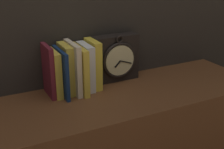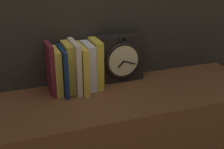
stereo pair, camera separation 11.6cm
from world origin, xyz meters
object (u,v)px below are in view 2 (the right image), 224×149
(book_slot4_cream, at_px, (75,67))
(book_slot5_yellow, at_px, (81,68))
(book_slot3_yellow, at_px, (68,67))
(book_slot7_yellow, at_px, (96,63))
(clock, at_px, (120,58))
(book_slot2_navy, at_px, (63,71))
(book_slot0_maroon, at_px, (50,69))
(book_slot1_yellow, at_px, (56,71))
(book_slot6_white, at_px, (88,66))

(book_slot4_cream, relative_size, book_slot5_yellow, 1.09)
(book_slot3_yellow, height_order, book_slot7_yellow, book_slot7_yellow)
(book_slot3_yellow, relative_size, book_slot4_cream, 0.96)
(clock, height_order, book_slot2_navy, clock)
(clock, xyz_separation_m, book_slot0_maroon, (-0.30, -0.02, 0.00))
(book_slot5_yellow, bearing_deg, clock, 12.93)
(book_slot3_yellow, distance_m, book_slot4_cream, 0.03)
(book_slot0_maroon, bearing_deg, book_slot2_navy, -21.82)
(book_slot3_yellow, height_order, book_slot5_yellow, book_slot3_yellow)
(clock, height_order, book_slot5_yellow, clock)
(book_slot0_maroon, bearing_deg, book_slot1_yellow, -8.33)
(book_slot0_maroon, distance_m, book_slot1_yellow, 0.02)
(book_slot3_yellow, xyz_separation_m, book_slot7_yellow, (0.12, 0.00, 0.00))
(book_slot3_yellow, height_order, book_slot6_white, book_slot3_yellow)
(book_slot6_white, bearing_deg, clock, 9.85)
(book_slot6_white, bearing_deg, book_slot5_yellow, -153.99)
(book_slot1_yellow, bearing_deg, book_slot3_yellow, 3.01)
(book_slot2_navy, xyz_separation_m, book_slot4_cream, (0.05, 0.00, 0.01))
(book_slot0_maroon, xyz_separation_m, book_slot7_yellow, (0.18, 0.00, -0.00))
(book_slot4_cream, xyz_separation_m, book_slot5_yellow, (0.02, -0.01, -0.01))
(book_slot0_maroon, distance_m, book_slot5_yellow, 0.12)
(book_slot1_yellow, height_order, book_slot4_cream, book_slot4_cream)
(book_slot2_navy, relative_size, book_slot7_yellow, 0.93)
(clock, relative_size, book_slot3_yellow, 1.06)
(book_slot4_cream, bearing_deg, book_slot7_yellow, 8.93)
(book_slot0_maroon, height_order, book_slot4_cream, book_slot4_cream)
(book_slot0_maroon, bearing_deg, book_slot4_cream, -8.02)
(book_slot0_maroon, xyz_separation_m, book_slot6_white, (0.15, -0.00, -0.01))
(book_slot1_yellow, height_order, book_slot2_navy, book_slot2_navy)
(clock, relative_size, book_slot4_cream, 1.02)
(book_slot0_maroon, distance_m, book_slot7_yellow, 0.18)
(clock, distance_m, book_slot6_white, 0.15)
(book_slot1_yellow, relative_size, book_slot6_white, 0.95)
(book_slot4_cream, height_order, book_slot7_yellow, book_slot4_cream)
(clock, bearing_deg, book_slot4_cream, -169.96)
(clock, distance_m, book_slot7_yellow, 0.12)
(book_slot6_white, xyz_separation_m, book_slot7_yellow, (0.03, 0.00, 0.01))
(book_slot5_yellow, bearing_deg, book_slot2_navy, 179.29)
(book_slot5_yellow, bearing_deg, book_slot6_white, 26.01)
(book_slot6_white, distance_m, book_slot7_yellow, 0.03)
(book_slot3_yellow, bearing_deg, book_slot0_maroon, 179.49)
(book_slot3_yellow, distance_m, book_slot7_yellow, 0.12)
(clock, bearing_deg, book_slot6_white, -170.15)
(book_slot2_navy, bearing_deg, clock, 9.07)
(book_slot7_yellow, bearing_deg, book_slot2_navy, -172.45)
(book_slot2_navy, relative_size, book_slot4_cream, 0.90)
(book_slot1_yellow, xyz_separation_m, book_slot3_yellow, (0.05, 0.00, 0.01))
(book_slot0_maroon, bearing_deg, book_slot5_yellow, -8.90)
(clock, height_order, book_slot1_yellow, clock)
(book_slot2_navy, height_order, book_slot6_white, book_slot6_white)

